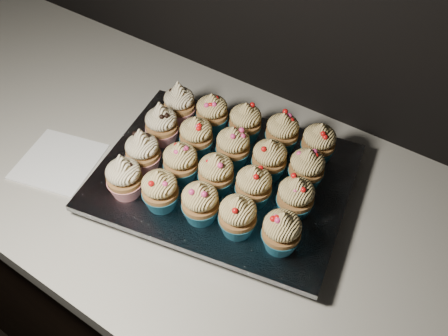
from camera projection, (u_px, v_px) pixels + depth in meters
name	position (u px, v px, depth m)	size (l,w,h in m)	color
cabinet	(197.00, 295.00, 1.30)	(2.40, 0.60, 0.86)	black
worktop	(188.00, 180.00, 0.97)	(2.44, 0.64, 0.04)	beige
napkin	(59.00, 162.00, 0.97)	(0.14, 0.14, 0.00)	white
baking_tray	(224.00, 182.00, 0.92)	(0.41, 0.31, 0.02)	black
foil_lining	(224.00, 176.00, 0.91)	(0.45, 0.35, 0.01)	silver
cupcake_0	(124.00, 177.00, 0.85)	(0.06, 0.06, 0.10)	red
cupcake_1	(160.00, 190.00, 0.83)	(0.06, 0.06, 0.08)	#1A637E
cupcake_2	(200.00, 202.00, 0.81)	(0.06, 0.06, 0.08)	#1A637E
cupcake_3	(238.00, 216.00, 0.79)	(0.06, 0.06, 0.08)	#1A637E
cupcake_4	(282.00, 231.00, 0.77)	(0.06, 0.06, 0.08)	#1A637E
cupcake_5	(143.00, 151.00, 0.89)	(0.06, 0.06, 0.10)	red
cupcake_6	(181.00, 162.00, 0.87)	(0.06, 0.06, 0.08)	#1A637E
cupcake_7	(216.00, 173.00, 0.86)	(0.06, 0.06, 0.08)	#1A637E
cupcake_8	(254.00, 186.00, 0.84)	(0.06, 0.06, 0.08)	#1A637E
cupcake_9	(296.00, 197.00, 0.82)	(0.06, 0.06, 0.08)	#1A637E
cupcake_10	(162.00, 124.00, 0.94)	(0.06, 0.06, 0.10)	red
cupcake_11	(196.00, 136.00, 0.92)	(0.06, 0.06, 0.08)	#1A637E
cupcake_12	(233.00, 146.00, 0.90)	(0.06, 0.06, 0.08)	#1A637E
cupcake_13	(269.00, 158.00, 0.88)	(0.06, 0.06, 0.08)	#1A637E
cupcake_14	(307.00, 168.00, 0.86)	(0.06, 0.06, 0.08)	#1A637E
cupcake_15	(179.00, 103.00, 0.98)	(0.06, 0.06, 0.10)	red
cupcake_16	(212.00, 113.00, 0.96)	(0.06, 0.06, 0.08)	#1A637E
cupcake_17	(245.00, 122.00, 0.95)	(0.06, 0.06, 0.08)	#1A637E
cupcake_18	(282.00, 132.00, 0.93)	(0.06, 0.06, 0.08)	#1A637E
cupcake_19	(319.00, 143.00, 0.91)	(0.06, 0.06, 0.08)	#1A637E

